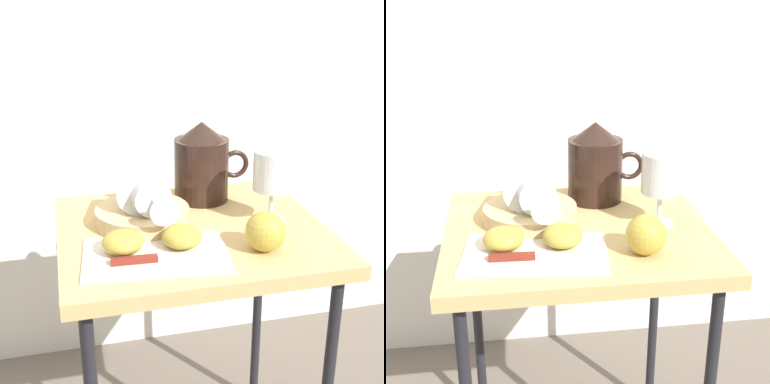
% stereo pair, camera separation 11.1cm
% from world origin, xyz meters
% --- Properties ---
extents(curtain_drape, '(2.40, 0.03, 2.16)m').
position_xyz_m(curtain_drape, '(0.00, 0.59, 1.08)').
color(curtain_drape, silver).
rests_on(curtain_drape, ground_plane).
extents(table, '(0.55, 0.48, 0.67)m').
position_xyz_m(table, '(0.00, 0.00, 0.60)').
color(table, tan).
rests_on(table, ground_plane).
extents(linen_napkin, '(0.29, 0.20, 0.00)m').
position_xyz_m(linen_napkin, '(-0.10, -0.11, 0.67)').
color(linen_napkin, silver).
rests_on(linen_napkin, table).
extents(basket_tray, '(0.20, 0.20, 0.03)m').
position_xyz_m(basket_tray, '(-0.10, 0.05, 0.69)').
color(basket_tray, tan).
rests_on(basket_tray, table).
extents(pitcher, '(0.18, 0.13, 0.19)m').
position_xyz_m(pitcher, '(0.06, 0.16, 0.75)').
color(pitcher, black).
rests_on(pitcher, table).
extents(wine_glass_upright, '(0.08, 0.08, 0.16)m').
position_xyz_m(wine_glass_upright, '(0.17, -0.01, 0.78)').
color(wine_glass_upright, silver).
rests_on(wine_glass_upright, table).
extents(wine_glass_tipped_near, '(0.09, 0.16, 0.08)m').
position_xyz_m(wine_glass_tipped_near, '(-0.09, 0.03, 0.74)').
color(wine_glass_tipped_near, silver).
rests_on(wine_glass_tipped_near, basket_tray).
extents(wine_glass_tipped_far, '(0.10, 0.16, 0.08)m').
position_xyz_m(wine_glass_tipped_far, '(-0.10, 0.05, 0.75)').
color(wine_glass_tipped_far, silver).
rests_on(wine_glass_tipped_far, basket_tray).
extents(apple_half_left, '(0.08, 0.08, 0.04)m').
position_xyz_m(apple_half_left, '(-0.15, -0.09, 0.70)').
color(apple_half_left, '#B29938').
rests_on(apple_half_left, linen_napkin).
extents(apple_half_right, '(0.08, 0.08, 0.04)m').
position_xyz_m(apple_half_right, '(-0.04, -0.09, 0.70)').
color(apple_half_right, '#B29938').
rests_on(apple_half_right, linen_napkin).
extents(apple_whole, '(0.08, 0.08, 0.08)m').
position_xyz_m(apple_whole, '(0.11, -0.13, 0.71)').
color(apple_whole, '#B29938').
rests_on(apple_whole, table).
extents(knife, '(0.21, 0.02, 0.01)m').
position_xyz_m(knife, '(-0.11, -0.13, 0.68)').
color(knife, silver).
rests_on(knife, linen_napkin).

